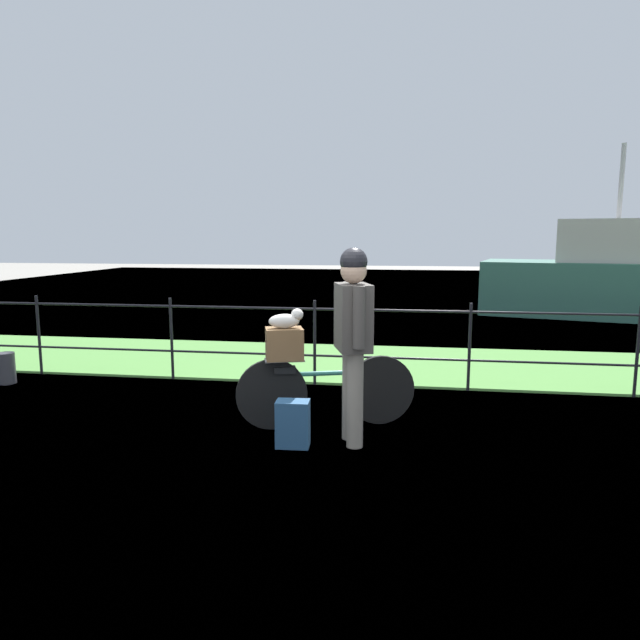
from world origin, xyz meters
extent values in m
plane|color=gray|center=(0.00, 0.00, 0.00)|extent=(60.00, 60.00, 0.00)
cube|color=#569342|center=(0.00, 3.55, 0.01)|extent=(27.00, 2.40, 0.03)
plane|color=slate|center=(0.00, 11.17, 0.00)|extent=(30.00, 30.00, 0.00)
cylinder|color=black|center=(-3.60, 2.35, 0.51)|extent=(0.04, 0.04, 1.02)
cylinder|color=black|center=(-1.80, 2.35, 0.51)|extent=(0.04, 0.04, 1.02)
cylinder|color=black|center=(0.00, 2.35, 0.51)|extent=(0.04, 0.04, 1.02)
cylinder|color=black|center=(1.80, 2.35, 0.51)|extent=(0.04, 0.04, 1.02)
cylinder|color=black|center=(3.60, 2.35, 0.51)|extent=(0.04, 0.04, 1.02)
cylinder|color=black|center=(0.00, 2.35, 0.36)|extent=(18.00, 0.03, 0.03)
cylinder|color=black|center=(0.00, 2.35, 0.92)|extent=(18.00, 0.03, 0.03)
cylinder|color=black|center=(0.84, 1.04, 0.33)|extent=(0.64, 0.24, 0.66)
cylinder|color=black|center=(-0.14, 0.73, 0.33)|extent=(0.64, 0.24, 0.66)
cylinder|color=#337F70|center=(0.35, 0.88, 0.51)|extent=(0.78, 0.28, 0.04)
cube|color=black|center=(-0.03, 0.77, 0.56)|extent=(0.22, 0.15, 0.06)
cube|color=slate|center=(-0.03, 0.77, 0.65)|extent=(0.39, 0.26, 0.02)
cube|color=brown|center=(-0.03, 0.77, 0.80)|extent=(0.39, 0.34, 0.29)
ellipsoid|color=silver|center=(-0.03, 0.77, 1.01)|extent=(0.31, 0.22, 0.13)
sphere|color=silver|center=(0.09, 0.80, 1.07)|extent=(0.11, 0.11, 0.11)
cylinder|color=gray|center=(0.60, 0.59, 0.41)|extent=(0.14, 0.14, 0.82)
cylinder|color=gray|center=(0.66, 0.40, 0.41)|extent=(0.14, 0.14, 0.82)
cube|color=#4C4742|center=(0.63, 0.50, 1.10)|extent=(0.37, 0.46, 0.56)
cylinder|color=#4C4742|center=(0.56, 0.71, 1.13)|extent=(0.10, 0.10, 0.50)
cylinder|color=#4C4742|center=(0.69, 0.29, 1.13)|extent=(0.10, 0.10, 0.50)
sphere|color=tan|center=(0.63, 0.50, 1.49)|extent=(0.22, 0.22, 0.22)
sphere|color=black|center=(0.63, 0.50, 1.57)|extent=(0.23, 0.23, 0.23)
cube|color=#28517A|center=(0.14, 0.33, 0.20)|extent=(0.29, 0.19, 0.40)
cylinder|color=#38383D|center=(-3.71, 1.85, 0.19)|extent=(0.20, 0.20, 0.38)
cube|color=#336656|center=(5.61, 9.07, 0.60)|extent=(5.84, 3.32, 1.20)
cube|color=#B7B2A8|center=(5.61, 9.07, 1.67)|extent=(2.70, 1.96, 0.93)
cylinder|color=#B2B2B2|center=(5.61, 9.07, 2.94)|extent=(0.10, 0.10, 1.60)
camera|label=1|loc=(1.05, -4.18, 1.78)|focal=31.66mm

